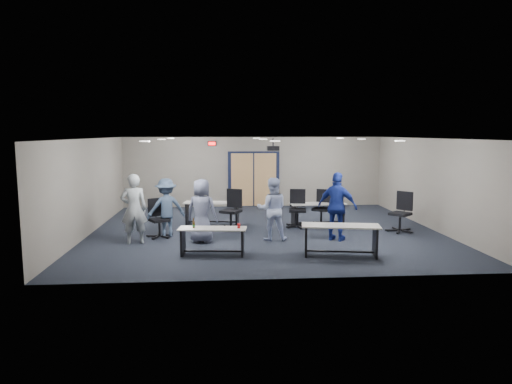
{
  "coord_description": "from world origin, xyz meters",
  "views": [
    {
      "loc": [
        -1.27,
        -13.13,
        2.87
      ],
      "look_at": [
        -0.28,
        -0.3,
        1.19
      ],
      "focal_mm": 32.0,
      "sensor_mm": 36.0,
      "label": 1
    }
  ],
  "objects": [
    {
      "name": "front_wall",
      "position": [
        0.0,
        -4.5,
        1.35
      ],
      "size": [
        10.0,
        0.04,
        2.7
      ],
      "primitive_type": "cube",
      "color": "gray",
      "rests_on": "floor"
    },
    {
      "name": "left_wall",
      "position": [
        -5.0,
        0.0,
        1.35
      ],
      "size": [
        0.04,
        9.0,
        2.7
      ],
      "primitive_type": "cube",
      "color": "gray",
      "rests_on": "floor"
    },
    {
      "name": "table_back_right",
      "position": [
        1.72,
        0.63,
        0.48
      ],
      "size": [
        1.75,
        0.67,
        0.7
      ],
      "rotation": [
        0.0,
        0.0,
        0.06
      ],
      "color": "#B5B1AB",
      "rests_on": "floor"
    },
    {
      "name": "exit_sign",
      "position": [
        -1.6,
        4.44,
        2.45
      ],
      "size": [
        0.32,
        0.07,
        0.18
      ],
      "color": "black",
      "rests_on": "back_wall"
    },
    {
      "name": "floor",
      "position": [
        0.0,
        0.0,
        0.0
      ],
      "size": [
        10.0,
        10.0,
        0.0
      ],
      "primitive_type": "plane",
      "color": "black",
      "rests_on": "ground"
    },
    {
      "name": "table_front_right",
      "position": [
        1.5,
        -2.9,
        0.5
      ],
      "size": [
        1.88,
        0.9,
        0.73
      ],
      "rotation": [
        0.0,
        0.0,
        -0.17
      ],
      "color": "#B5B1AB",
      "rests_on": "floor"
    },
    {
      "name": "ceiling_projector",
      "position": [
        0.3,
        0.5,
        2.4
      ],
      "size": [
        0.35,
        0.32,
        0.37
      ],
      "color": "black",
      "rests_on": "ceiling"
    },
    {
      "name": "ceiling_can_lights",
      "position": [
        0.0,
        0.25,
        2.67
      ],
      "size": [
        6.24,
        5.74,
        0.02
      ],
      "primitive_type": null,
      "color": "white",
      "rests_on": "ceiling"
    },
    {
      "name": "chair_loose_right",
      "position": [
        3.9,
        -0.5,
        0.58
      ],
      "size": [
        1.03,
        1.03,
        1.17
      ],
      "primitive_type": null,
      "rotation": [
        0.0,
        0.0,
        -0.85
      ],
      "color": "black",
      "rests_on": "floor"
    },
    {
      "name": "back_wall",
      "position": [
        0.0,
        4.5,
        1.35
      ],
      "size": [
        10.0,
        0.04,
        2.7
      ],
      "primitive_type": "cube",
      "color": "gray",
      "rests_on": "floor"
    },
    {
      "name": "person_back",
      "position": [
        -2.79,
        -0.55,
        0.81
      ],
      "size": [
        1.18,
        0.9,
        1.62
      ],
      "primitive_type": "imported",
      "rotation": [
        0.0,
        0.0,
        3.46
      ],
      "color": "#3B4E6A",
      "rests_on": "floor"
    },
    {
      "name": "chair_back_d",
      "position": [
        1.83,
        0.63,
        0.55
      ],
      "size": [
        0.95,
        0.95,
        1.11
      ],
      "primitive_type": null,
      "rotation": [
        0.0,
        0.0,
        -0.52
      ],
      "color": "black",
      "rests_on": "floor"
    },
    {
      "name": "person_gray",
      "position": [
        -3.51,
        -1.35,
        0.92
      ],
      "size": [
        0.73,
        0.53,
        1.83
      ],
      "primitive_type": "imported",
      "rotation": [
        0.0,
        0.0,
        3.29
      ],
      "color": "#91999E",
      "rests_on": "floor"
    },
    {
      "name": "right_wall",
      "position": [
        5.0,
        0.0,
        1.35
      ],
      "size": [
        0.04,
        9.0,
        2.7
      ],
      "primitive_type": "cube",
      "color": "gray",
      "rests_on": "floor"
    },
    {
      "name": "chair_back_c",
      "position": [
        1.04,
        0.39,
        0.57
      ],
      "size": [
        0.83,
        0.83,
        1.14
      ],
      "primitive_type": null,
      "rotation": [
        0.0,
        0.0,
        -0.16
      ],
      "color": "black",
      "rests_on": "floor"
    },
    {
      "name": "chair_back_b",
      "position": [
        -0.99,
        0.25,
        0.59
      ],
      "size": [
        1.01,
        1.01,
        1.19
      ],
      "primitive_type": null,
      "rotation": [
        0.0,
        0.0,
        -0.5
      ],
      "color": "black",
      "rests_on": "floor"
    },
    {
      "name": "ceiling",
      "position": [
        0.0,
        0.0,
        2.7
      ],
      "size": [
        10.0,
        9.0,
        0.04
      ],
      "primitive_type": "cube",
      "color": "white",
      "rests_on": "back_wall"
    },
    {
      "name": "person_lightblue",
      "position": [
        0.09,
        -1.2,
        0.84
      ],
      "size": [
        0.86,
        0.69,
        1.68
      ],
      "primitive_type": "imported",
      "rotation": [
        0.0,
        0.0,
        3.07
      ],
      "color": "#AFBDE8",
      "rests_on": "floor"
    },
    {
      "name": "table_back_left",
      "position": [
        -1.55,
        0.99,
        0.49
      ],
      "size": [
        1.83,
        0.84,
        0.71
      ],
      "rotation": [
        0.0,
        0.0,
        -0.15
      ],
      "color": "#B5B1AB",
      "rests_on": "floor"
    },
    {
      "name": "double_door",
      "position": [
        0.0,
        4.46,
        1.05
      ],
      "size": [
        2.0,
        0.07,
        2.2
      ],
      "color": "black",
      "rests_on": "back_wall"
    },
    {
      "name": "table_front_left",
      "position": [
        -1.48,
        -2.59,
        0.45
      ],
      "size": [
        1.64,
        0.7,
        0.88
      ],
      "rotation": [
        0.0,
        0.0,
        -0.11
      ],
      "color": "#B5B1AB",
      "rests_on": "floor"
    },
    {
      "name": "person_navy",
      "position": [
        1.81,
        -1.38,
        0.92
      ],
      "size": [
        1.14,
        0.97,
        1.83
      ],
      "primitive_type": "imported",
      "rotation": [
        0.0,
        0.0,
        2.55
      ],
      "color": "navy",
      "rests_on": "floor"
    },
    {
      "name": "chair_loose_left",
      "position": [
        -2.97,
        -0.67,
        0.53
      ],
      "size": [
        0.92,
        0.92,
        1.07
      ],
      "primitive_type": null,
      "rotation": [
        0.0,
        0.0,
        0.53
      ],
      "color": "black",
      "rests_on": "floor"
    },
    {
      "name": "person_plaid",
      "position": [
        -1.78,
        -1.32,
        0.84
      ],
      "size": [
        0.94,
        0.75,
        1.68
      ],
      "primitive_type": "imported",
      "rotation": [
        0.0,
        0.0,
        2.84
      ],
      "color": "slate",
      "rests_on": "floor"
    }
  ]
}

